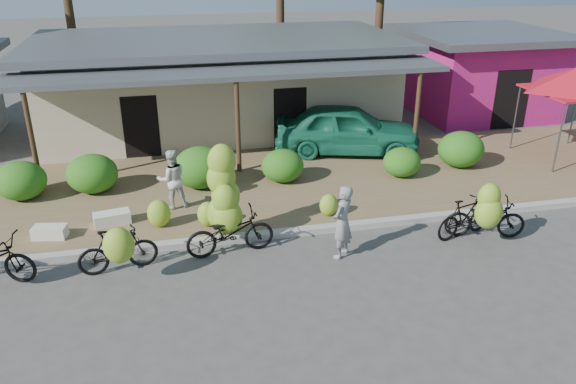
# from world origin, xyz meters

# --- Properties ---
(ground) EXTENTS (100.00, 100.00, 0.00)m
(ground) POSITION_xyz_m (0.00, 0.00, 0.00)
(ground) COLOR #4A4744
(ground) RESTS_ON ground
(sidewalk) EXTENTS (60.00, 6.00, 0.12)m
(sidewalk) POSITION_xyz_m (0.00, 5.00, 0.06)
(sidewalk) COLOR olive
(sidewalk) RESTS_ON ground
(curb) EXTENTS (60.00, 0.25, 0.15)m
(curb) POSITION_xyz_m (0.00, 2.00, 0.07)
(curb) COLOR #A8A399
(curb) RESTS_ON ground
(shop_main) EXTENTS (13.00, 8.50, 3.35)m
(shop_main) POSITION_xyz_m (0.00, 10.93, 1.72)
(shop_main) COLOR #BAAD8D
(shop_main) RESTS_ON ground
(shop_pink) EXTENTS (6.00, 6.00, 3.25)m
(shop_pink) POSITION_xyz_m (10.50, 10.99, 1.67)
(shop_pink) COLOR #CE1F61
(shop_pink) RESTS_ON ground
(hedge_0) EXTENTS (1.33, 1.20, 1.04)m
(hedge_0) POSITION_xyz_m (-5.91, 5.39, 0.64)
(hedge_0) COLOR #226216
(hedge_0) RESTS_ON sidewalk
(hedge_1) EXTENTS (1.37, 1.23, 1.07)m
(hedge_1) POSITION_xyz_m (-4.11, 5.44, 0.65)
(hedge_1) COLOR #226216
(hedge_1) RESTS_ON sidewalk
(hedge_2) EXTENTS (1.49, 1.34, 1.16)m
(hedge_2) POSITION_xyz_m (-1.22, 5.13, 0.70)
(hedge_2) COLOR #226216
(hedge_2) RESTS_ON sidewalk
(hedge_3) EXTENTS (1.21, 1.09, 0.95)m
(hedge_3) POSITION_xyz_m (1.09, 5.03, 0.59)
(hedge_3) COLOR #226216
(hedge_3) RESTS_ON sidewalk
(hedge_4) EXTENTS (1.11, 1.00, 0.87)m
(hedge_4) POSITION_xyz_m (4.56, 4.65, 0.55)
(hedge_4) COLOR #226216
(hedge_4) RESTS_ON sidewalk
(hedge_5) EXTENTS (1.41, 1.27, 1.10)m
(hedge_5) POSITION_xyz_m (6.62, 5.00, 0.67)
(hedge_5) COLOR #226216
(hedge_5) RESTS_ON sidewalk
(bike_left) EXTENTS (1.70, 1.26, 1.32)m
(bike_left) POSITION_xyz_m (-3.23, 1.10, 0.60)
(bike_left) COLOR black
(bike_left) RESTS_ON ground
(bike_center) EXTENTS (2.02, 1.27, 2.40)m
(bike_center) POSITION_xyz_m (-0.90, 1.71, 0.90)
(bike_center) COLOR black
(bike_center) RESTS_ON ground
(bike_right) EXTENTS (1.69, 1.34, 1.57)m
(bike_right) POSITION_xyz_m (4.66, 0.84, 0.68)
(bike_right) COLOR black
(bike_right) RESTS_ON ground
(bike_far_right) EXTENTS (1.96, 1.12, 0.97)m
(bike_far_right) POSITION_xyz_m (5.05, 0.93, 0.49)
(bike_far_right) COLOR black
(bike_far_right) RESTS_ON ground
(loose_banana_a) EXTENTS (0.55, 0.47, 0.69)m
(loose_banana_a) POSITION_xyz_m (-2.39, 2.91, 0.47)
(loose_banana_a) COLOR #A1CC33
(loose_banana_a) RESTS_ON sidewalk
(loose_banana_b) EXTENTS (0.50, 0.43, 0.63)m
(loose_banana_b) POSITION_xyz_m (-1.25, 2.69, 0.43)
(loose_banana_b) COLOR #A1CC33
(loose_banana_b) RESTS_ON sidewalk
(loose_banana_c) EXTENTS (0.46, 0.39, 0.58)m
(loose_banana_c) POSITION_xyz_m (1.74, 2.60, 0.41)
(loose_banana_c) COLOR #A1CC33
(loose_banana_c) RESTS_ON sidewalk
(sack_near) EXTENTS (0.91, 0.55, 0.30)m
(sack_near) POSITION_xyz_m (-3.51, 3.31, 0.27)
(sack_near) COLOR silver
(sack_near) RESTS_ON sidewalk
(sack_far) EXTENTS (0.81, 0.52, 0.28)m
(sack_far) POSITION_xyz_m (-4.87, 2.91, 0.26)
(sack_far) COLOR silver
(sack_far) RESTS_ON sidewalk
(vendor) EXTENTS (0.72, 0.72, 1.68)m
(vendor) POSITION_xyz_m (1.50, 0.81, 0.84)
(vendor) COLOR gray
(vendor) RESTS_ON ground
(bystander) EXTENTS (0.84, 0.71, 1.56)m
(bystander) POSITION_xyz_m (-2.01, 3.96, 0.90)
(bystander) COLOR silver
(bystander) RESTS_ON sidewalk
(teal_van) EXTENTS (4.96, 3.08, 1.57)m
(teal_van) POSITION_xyz_m (3.67, 7.00, 0.91)
(teal_van) COLOR #186D4E
(teal_van) RESTS_ON sidewalk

